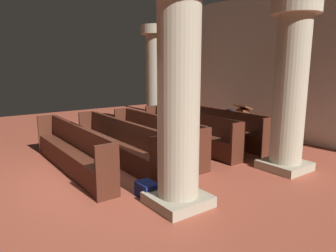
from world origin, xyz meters
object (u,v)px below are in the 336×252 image
Objects in this scene: pew_row_2 at (156,134)px; pew_row_3 at (117,140)px; pew_row_0 at (216,125)px; pillar_aisle_side at (291,85)px; pew_row_4 at (72,148)px; pillar_far_side at (156,77)px; pillar_aisle_rear at (179,92)px; pew_row_1 at (188,129)px; hymn_book at (230,110)px; lectern at (242,125)px; kneeler_box_navy at (147,190)px.

pew_row_2 is 1.00× the size of pew_row_3.
pew_row_0 and pew_row_2 have the same top height.
pew_row_0 is 1.02× the size of pillar_aisle_side.
pew_row_4 is 1.02× the size of pillar_far_side.
pew_row_2 is 1.02× the size of pillar_aisle_rear.
hymn_book is (0.37, 1.28, 0.48)m from pew_row_1.
lectern is (0.21, 5.26, -0.08)m from pew_row_4.
pew_row_1 is 1.41m from hymn_book.
hymn_book is (-2.30, 0.71, -0.86)m from pillar_aisle_side.
pew_row_4 is at bearing -56.60° from pillar_far_side.
kneeler_box_navy is at bearing -35.76° from pillar_far_side.
hymn_book is at bearing 10.90° from pillar_far_side.
hymn_book is (-2.30, 3.73, -0.86)m from pillar_aisle_rear.
kneeler_box_navy is at bearing -13.81° from pew_row_3.
pillar_aisle_rear is at bearing -5.74° from pew_row_3.
pew_row_2 is (0.00, -1.09, 0.00)m from pew_row_1.
pew_row_1 is 3.04m from pillar_aisle_side.
kneeler_box_navy is at bearing -156.54° from pillar_aisle_rear.
pew_row_3 is at bearing -47.73° from pillar_far_side.
hymn_book reaches higher than pew_row_3.
pillar_far_side is at bearing 132.27° from pew_row_3.
pillar_aisle_side reaches higher than kneeler_box_navy.
pillar_far_side is (-2.62, 2.88, 1.34)m from pew_row_3.
pillar_far_side is (-5.29, 0.14, 0.00)m from pillar_aisle_side.
pillar_aisle_rear is (0.00, -3.01, 0.00)m from pillar_aisle_side.
pew_row_1 is (0.00, -1.09, 0.00)m from pew_row_0.
pillar_far_side is 18.41× the size of hymn_book.
pillar_far_side is 3.42m from lectern.
pew_row_1 is at bearing -14.97° from pillar_far_side.
pew_row_0 is at bearing 90.00° from pew_row_2.
pew_row_3 and pew_row_4 have the same top height.
pew_row_2 is 1.00× the size of pew_row_4.
hymn_book reaches higher than kneeler_box_navy.
lectern is at bearing 118.95° from pillar_aisle_rear.
pew_row_3 is at bearing 174.26° from pillar_aisle_rear.
pew_row_4 is at bearing -124.85° from pillar_aisle_side.
pew_row_4 is at bearing -92.32° from lectern.
pillar_far_side is (-2.62, -0.39, 1.34)m from pew_row_0.
pew_row_2 and pew_row_4 have the same top height.
pew_row_1 is 1.00× the size of pew_row_2.
lectern reaches higher than hymn_book.
pew_row_0 is 1.02× the size of pillar_aisle_rear.
pillar_aisle_side is 1.00× the size of pillar_far_side.
pillar_aisle_rear reaches higher than kneeler_box_navy.
pew_row_1 is 3.86m from pillar_aisle_rear.
pew_row_0 is 9.24× the size of kneeler_box_navy.
pew_row_3 is 3.00m from pillar_aisle_rear.
pew_row_3 is at bearing -90.00° from pew_row_0.
kneeler_box_navy is at bearing -61.01° from pew_row_0.
pew_row_4 is 2.21m from kneeler_box_navy.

